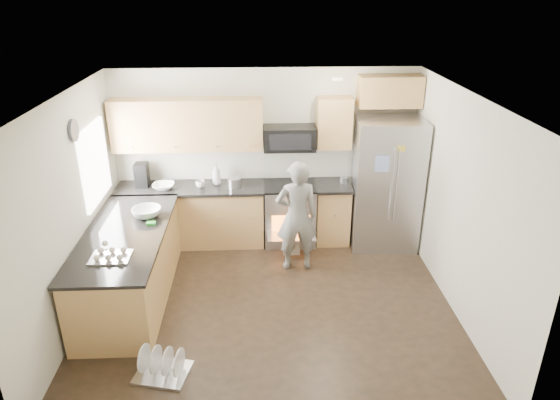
{
  "coord_description": "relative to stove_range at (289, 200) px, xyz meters",
  "views": [
    {
      "loc": [
        -0.12,
        -5.21,
        3.71
      ],
      "look_at": [
        0.15,
        0.5,
        1.21
      ],
      "focal_mm": 32.0,
      "sensor_mm": 36.0,
      "label": 1
    }
  ],
  "objects": [
    {
      "name": "peninsula",
      "position": [
        -2.1,
        -1.44,
        -0.21
      ],
      "size": [
        0.96,
        2.36,
        1.04
      ],
      "color": "tan",
      "rests_on": "ground"
    },
    {
      "name": "refrigerator",
      "position": [
        1.42,
        -0.16,
        0.3
      ],
      "size": [
        1.02,
        0.82,
        1.95
      ],
      "rotation": [
        0.0,
        0.0,
        -0.09
      ],
      "color": "#B7B7BC",
      "rests_on": "ground"
    },
    {
      "name": "back_cabinet_run",
      "position": [
        -0.94,
        0.05,
        0.29
      ],
      "size": [
        4.45,
        0.64,
        2.5
      ],
      "color": "tan",
      "rests_on": "ground"
    },
    {
      "name": "stove_range",
      "position": [
        0.0,
        0.0,
        0.0
      ],
      "size": [
        0.76,
        0.97,
        1.79
      ],
      "color": "#B7B7BC",
      "rests_on": "ground"
    },
    {
      "name": "room_shell",
      "position": [
        -0.39,
        -1.68,
        1.0
      ],
      "size": [
        4.54,
        4.04,
        2.62
      ],
      "color": "beige",
      "rests_on": "ground"
    },
    {
      "name": "person",
      "position": [
        0.05,
        -0.81,
        0.11
      ],
      "size": [
        0.6,
        0.42,
        1.58
      ],
      "primitive_type": "imported",
      "rotation": [
        0.0,
        0.0,
        3.22
      ],
      "color": "gray",
      "rests_on": "ground"
    },
    {
      "name": "ground",
      "position": [
        -0.35,
        -1.69,
        -0.68
      ],
      "size": [
        4.5,
        4.5,
        0.0
      ],
      "primitive_type": "plane",
      "color": "black",
      "rests_on": "ground"
    },
    {
      "name": "dish_rack",
      "position": [
        -1.49,
        -2.86,
        -0.59
      ],
      "size": [
        0.61,
        0.53,
        0.33
      ],
      "rotation": [
        0.0,
        0.0,
        -0.23
      ],
      "color": "#B7B7BC",
      "rests_on": "ground"
    }
  ]
}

